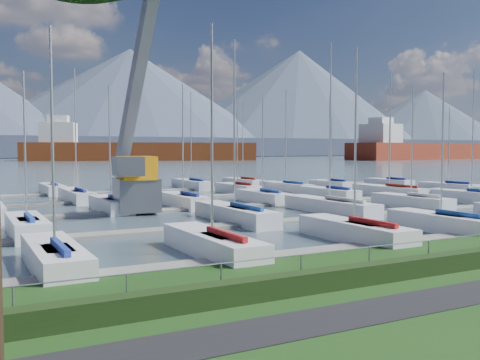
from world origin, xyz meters
TOP-DOWN VIEW (x-y plane):
  - path at (0.00, -3.00)m, footprint 160.00×2.00m
  - hedge at (0.00, -0.40)m, footprint 80.00×0.70m
  - fence at (0.00, 0.00)m, footprint 80.00×0.04m
  - docks at (0.00, 26.00)m, footprint 90.00×41.60m
  - crane at (-1.48, 26.86)m, footprint 5.12×13.31m
  - cargo_ship_mid at (52.92, 214.29)m, footprint 99.95×47.85m
  - cargo_ship_east at (183.99, 175.01)m, footprint 95.18×32.47m
  - sailboat_fleet at (-1.17, 29.06)m, footprint 74.94×49.18m

SIDE VIEW (x-z plane):
  - docks at x=0.00m, z-range -0.34..-0.09m
  - path at x=0.00m, z-range -0.01..0.03m
  - hedge at x=0.00m, z-range 0.00..0.70m
  - fence at x=0.00m, z-range 1.18..1.22m
  - cargo_ship_mid at x=52.92m, z-range -7.21..14.29m
  - cargo_ship_east at x=183.99m, z-range -7.15..14.35m
  - crane at x=-1.48m, z-range -5.85..16.50m
  - sailboat_fleet at x=-1.17m, z-range -1.45..12.15m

